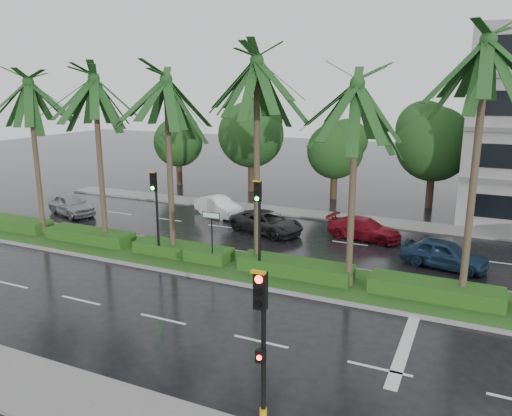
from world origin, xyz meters
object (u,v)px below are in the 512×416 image
at_px(signal_median_left, 155,202).
at_px(car_red, 364,228).
at_px(car_silver, 71,205).
at_px(car_blue, 444,254).
at_px(signal_near, 262,347).
at_px(car_white, 219,206).
at_px(car_darkgrey, 267,222).
at_px(street_sign, 212,225).

relative_size(signal_median_left, car_red, 1.04).
xyz_separation_m(car_silver, car_blue, (23.65, -0.16, -0.02)).
height_order(signal_near, car_white, signal_near).
bearing_deg(signal_median_left, car_darkgrey, 65.85).
bearing_deg(street_sign, car_red, 54.40).
distance_m(signal_near, car_darkgrey, 17.91).
bearing_deg(signal_near, car_silver, 144.50).
xyz_separation_m(signal_median_left, car_blue, (13.00, 4.89, -2.32)).
xyz_separation_m(car_darkgrey, car_red, (5.50, 1.17, -0.03)).
height_order(signal_near, car_red, signal_near).
bearing_deg(street_sign, signal_median_left, -176.53).
distance_m(signal_near, car_silver, 25.44).
height_order(street_sign, car_darkgrey, street_sign).
bearing_deg(car_silver, street_sign, -91.13).
height_order(signal_median_left, street_sign, signal_median_left).
bearing_deg(car_red, signal_median_left, 141.63).
bearing_deg(car_silver, signal_median_left, -96.87).
relative_size(street_sign, car_darkgrey, 0.57).
height_order(car_silver, car_red, car_silver).
bearing_deg(signal_near, car_darkgrey, 113.14).
bearing_deg(car_red, street_sign, 153.25).
distance_m(signal_median_left, car_darkgrey, 7.70).
xyz_separation_m(street_sign, car_silver, (-13.65, 4.86, -1.42)).
height_order(signal_median_left, car_silver, signal_median_left).
bearing_deg(street_sign, car_blue, 25.21).
height_order(signal_near, car_darkgrey, signal_near).
xyz_separation_m(car_white, car_darkgrey, (4.50, -2.29, -0.00)).
distance_m(car_red, car_blue, 5.40).
height_order(car_silver, car_blue, car_silver).
relative_size(car_darkgrey, car_red, 1.09).
height_order(car_red, car_blue, car_blue).
xyz_separation_m(signal_near, street_sign, (-7.00, 9.87, -0.38)).
relative_size(signal_near, car_red, 1.04).
xyz_separation_m(signal_median_left, car_white, (-1.50, 8.98, -2.36)).
bearing_deg(car_red, signal_near, -166.26).
bearing_deg(signal_median_left, signal_near, -44.09).
bearing_deg(car_darkgrey, car_white, 80.15).
height_order(signal_median_left, car_blue, signal_median_left).
relative_size(signal_near, car_darkgrey, 0.95).
bearing_deg(street_sign, car_darkgrey, 90.00).
xyz_separation_m(signal_near, car_blue, (3.00, 14.58, -1.82)).
xyz_separation_m(car_darkgrey, car_blue, (10.00, -1.80, 0.04)).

